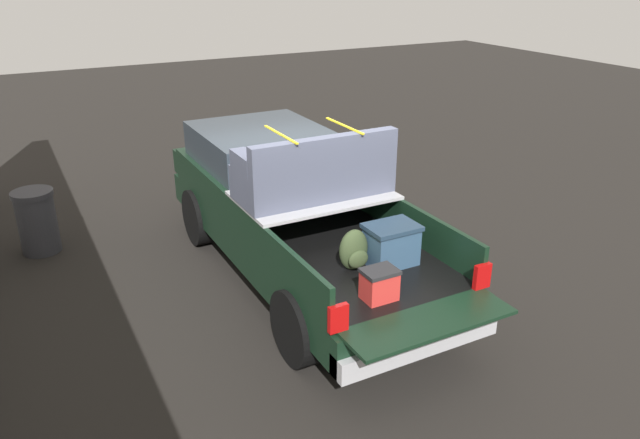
% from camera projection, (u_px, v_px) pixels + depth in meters
% --- Properties ---
extents(ground_plane, '(40.00, 40.00, 0.00)m').
position_uv_depth(ground_plane, '(300.00, 276.00, 8.65)').
color(ground_plane, black).
extents(pickup_truck, '(6.05, 2.06, 2.23)m').
position_uv_depth(pickup_truck, '(288.00, 204.00, 8.58)').
color(pickup_truck, black).
rests_on(pickup_truck, ground_plane).
extents(trash_can, '(0.60, 0.60, 0.98)m').
position_uv_depth(trash_can, '(37.00, 221.00, 9.21)').
color(trash_can, '#2D2D33').
rests_on(trash_can, ground_plane).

